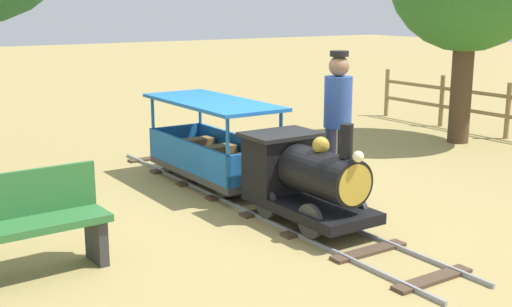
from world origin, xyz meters
TOP-DOWN VIEW (x-y plane):
  - ground_plane at (0.00, 0.00)m, footprint 60.00×60.00m
  - track at (0.00, -0.00)m, footprint 0.78×5.70m
  - locomotive at (0.00, 0.85)m, footprint 0.74×1.45m
  - passenger_car at (0.00, -0.90)m, footprint 0.84×2.00m
  - conductor_person at (-0.83, 0.36)m, footprint 0.30×0.30m
  - park_bench at (2.59, 0.63)m, footprint 1.31×0.45m

SIDE VIEW (x-z plane):
  - ground_plane at x=0.00m, z-range 0.00..0.00m
  - track at x=0.00m, z-range 0.00..0.04m
  - park_bench at x=2.59m, z-range 0.01..0.83m
  - passenger_car at x=0.00m, z-range -0.06..0.91m
  - locomotive at x=0.00m, z-range -0.04..1.00m
  - conductor_person at x=-0.83m, z-range 0.15..1.77m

